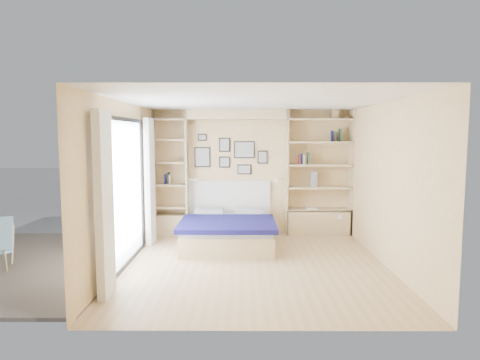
{
  "coord_description": "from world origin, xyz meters",
  "views": [
    {
      "loc": [
        -0.21,
        -6.44,
        2.0
      ],
      "look_at": [
        -0.23,
        0.9,
        1.22
      ],
      "focal_mm": 32.0,
      "sensor_mm": 36.0,
      "label": 1
    }
  ],
  "objects": [
    {
      "name": "bed",
      "position": [
        -0.45,
        1.21,
        0.27
      ],
      "size": [
        1.66,
        2.06,
        1.07
      ],
      "color": "tan",
      "rests_on": "ground"
    },
    {
      "name": "deck",
      "position": [
        -3.6,
        0.0,
        0.0
      ],
      "size": [
        3.2,
        4.0,
        0.05
      ],
      "primitive_type": "cube",
      "color": "#66574B",
      "rests_on": "ground"
    },
    {
      "name": "photo_gallery",
      "position": [
        -0.45,
        2.22,
        1.6
      ],
      "size": [
        1.48,
        0.02,
        0.82
      ],
      "color": "black",
      "rests_on": "ground"
    },
    {
      "name": "ground",
      "position": [
        0.0,
        0.0,
        0.0
      ],
      "size": [
        4.5,
        4.5,
        0.0
      ],
      "primitive_type": "plane",
      "color": "tan",
      "rests_on": "ground"
    },
    {
      "name": "shelf_decor",
      "position": [
        1.03,
        2.07,
        1.68
      ],
      "size": [
        3.51,
        0.23,
        2.03
      ],
      "color": "#A51E1E",
      "rests_on": "ground"
    },
    {
      "name": "room_shell",
      "position": [
        -0.39,
        1.52,
        1.08
      ],
      "size": [
        4.5,
        4.5,
        4.5
      ],
      "color": "#DEBE80",
      "rests_on": "ground"
    },
    {
      "name": "reading_lamps",
      "position": [
        -0.3,
        2.0,
        1.1
      ],
      "size": [
        1.92,
        0.12,
        0.15
      ],
      "color": "silver",
      "rests_on": "ground"
    }
  ]
}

